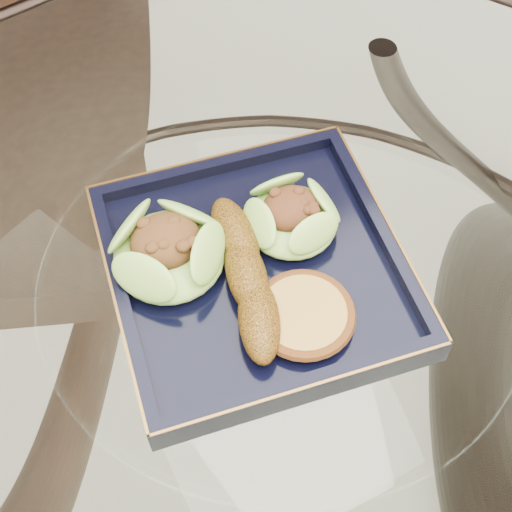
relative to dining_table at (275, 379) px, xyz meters
name	(u,v)px	position (x,y,z in m)	size (l,w,h in m)	color
dining_table	(275,379)	(0.00, 0.00, 0.00)	(1.13, 1.13, 0.77)	white
dining_chair	(42,139)	(-0.14, 0.52, -0.05)	(0.53, 0.53, 0.98)	#311B10
navy_plate	(256,273)	(-0.01, 0.04, 0.17)	(0.27, 0.27, 0.02)	black
lettuce_wrap_left	(168,252)	(-0.08, 0.08, 0.20)	(0.10, 0.10, 0.04)	#5F9B2D
lettuce_wrap_right	(291,218)	(0.04, 0.07, 0.20)	(0.09, 0.09, 0.03)	#5B8F29
roasted_plantain	(247,275)	(-0.02, 0.02, 0.20)	(0.17, 0.04, 0.03)	brown
crumb_patty	(304,316)	(0.01, -0.03, 0.19)	(0.08, 0.08, 0.02)	#A27C36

